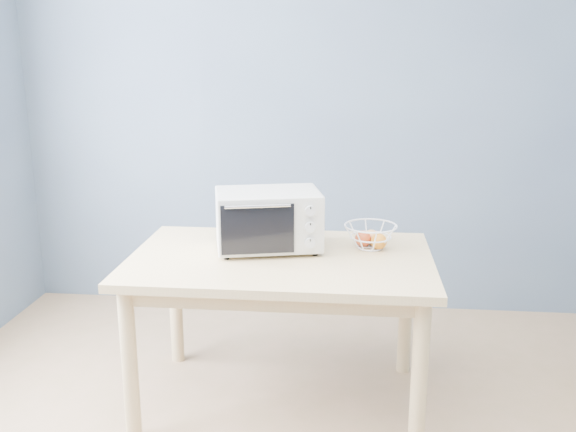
# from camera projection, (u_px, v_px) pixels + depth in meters

# --- Properties ---
(room) EXTENTS (4.01, 4.51, 2.61)m
(room) POSITION_uv_depth(u_px,v_px,m) (300.00, 184.00, 1.87)
(room) COLOR tan
(room) RESTS_ON ground
(dining_table) EXTENTS (1.40, 0.90, 0.75)m
(dining_table) POSITION_uv_depth(u_px,v_px,m) (281.00, 276.00, 3.00)
(dining_table) COLOR #DDC185
(dining_table) RESTS_ON ground
(toaster_oven) EXTENTS (0.55, 0.45, 0.29)m
(toaster_oven) POSITION_uv_depth(u_px,v_px,m) (264.00, 219.00, 3.04)
(toaster_oven) COLOR beige
(toaster_oven) RESTS_ON dining_table
(fruit_basket) EXTENTS (0.30, 0.30, 0.12)m
(fruit_basket) POSITION_uv_depth(u_px,v_px,m) (371.00, 236.00, 3.08)
(fruit_basket) COLOR white
(fruit_basket) RESTS_ON dining_table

